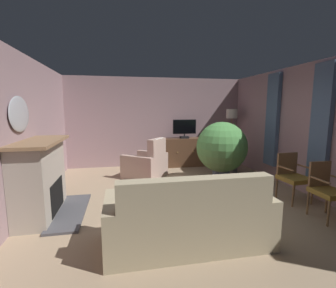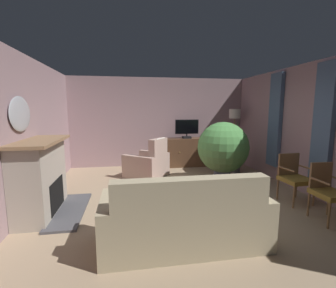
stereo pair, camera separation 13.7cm
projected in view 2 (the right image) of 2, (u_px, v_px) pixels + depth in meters
The scene contains 21 objects.
ground_plane at pixel (179, 201), 4.75m from camera, with size 5.98×6.62×0.04m, color tan.
wall_back at pixel (159, 122), 7.54m from camera, with size 5.98×0.10×2.71m, color gray.
wall_left at pixel (22, 134), 4.10m from camera, with size 0.10×6.62×2.71m, color gray.
wall_right_with_window at pixel (309, 129), 5.00m from camera, with size 0.10×6.62×2.71m, color #A6858B.
curtain_panel_near at pixel (323, 124), 4.48m from camera, with size 0.10×0.44×2.28m, color slate.
curtain_panel_far at pixel (275, 120), 5.95m from camera, with size 0.10×0.44×2.28m, color slate.
rug_central at pixel (180, 203), 4.57m from camera, with size 2.31×1.92×0.01m, color #9E474C.
fireplace at pixel (42, 179), 4.05m from camera, with size 0.96×1.53×1.27m.
wall_mirror_oval at pixel (20, 114), 3.85m from camera, with size 0.06×0.78×0.57m, color #B2B7BF.
tv_cabinet at pixel (186, 153), 7.46m from camera, with size 1.40×0.46×0.88m.
television at pixel (187, 128), 7.30m from camera, with size 0.71×0.20×0.57m.
coffee_table at pixel (159, 188), 4.32m from camera, with size 0.89×0.53×0.43m.
tv_remote at pixel (166, 185), 4.27m from camera, with size 0.17×0.05×0.02m, color black.
sofa_floral at pixel (185, 222), 3.12m from camera, with size 2.14×0.91×1.00m.
armchair_facing_sofa at pixel (148, 165), 6.30m from camera, with size 1.28×1.27×1.05m.
side_chair_nearest_door at pixel (327, 190), 3.84m from camera, with size 0.43×0.50×0.91m.
side_chair_mid_row at pixel (294, 176), 4.60m from camera, with size 0.52×0.53×0.92m.
potted_plant_leafy_by_curtain at pixel (236, 145), 6.68m from camera, with size 0.35×0.35×1.43m.
potted_plant_small_fern_corner at pixel (223, 148), 5.73m from camera, with size 1.21×1.21×1.47m.
cat at pixel (116, 194), 4.78m from camera, with size 0.29×0.73×0.22m.
floor_lamp at pixel (235, 121), 7.35m from camera, with size 0.34×0.34×1.76m.
Camera 2 is at (-0.97, -4.44, 1.79)m, focal length 25.75 mm.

